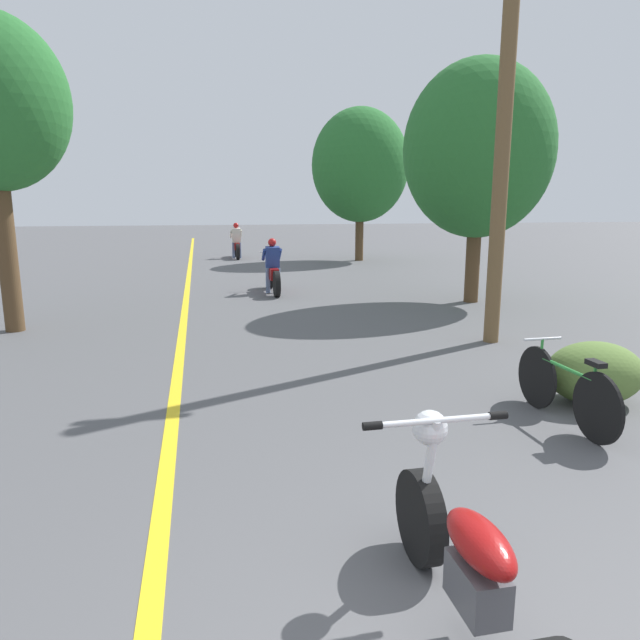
{
  "coord_description": "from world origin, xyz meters",
  "views": [
    {
      "loc": [
        -1.35,
        -1.58,
        2.22
      ],
      "look_at": [
        -0.02,
        4.72,
        0.9
      ],
      "focal_mm": 32.0,
      "sensor_mm": 36.0,
      "label": 1
    }
  ],
  "objects_px": {
    "bicycle_parked": "(565,389)",
    "motorcycle_rider_lead": "(273,272)",
    "motorcycle_rider_far": "(237,245)",
    "motorcycle_foreground": "(472,567)",
    "utility_pole": "(504,121)",
    "roadside_tree_right_far": "(360,166)",
    "roadside_tree_right_near": "(479,150)"
  },
  "relations": [
    {
      "from": "bicycle_parked",
      "to": "motorcycle_rider_lead",
      "type": "bearing_deg",
      "value": 100.84
    },
    {
      "from": "motorcycle_rider_far",
      "to": "motorcycle_foreground",
      "type": "bearing_deg",
      "value": -90.63
    },
    {
      "from": "utility_pole",
      "to": "motorcycle_foreground",
      "type": "xyz_separation_m",
      "value": [
        -3.33,
        -5.94,
        -3.04
      ]
    },
    {
      "from": "utility_pole",
      "to": "roadside_tree_right_far",
      "type": "bearing_deg",
      "value": 83.3
    },
    {
      "from": "roadside_tree_right_near",
      "to": "motorcycle_rider_far",
      "type": "height_order",
      "value": "roadside_tree_right_near"
    },
    {
      "from": "utility_pole",
      "to": "bicycle_parked",
      "type": "distance_m",
      "value": 4.71
    },
    {
      "from": "utility_pole",
      "to": "bicycle_parked",
      "type": "height_order",
      "value": "utility_pole"
    },
    {
      "from": "roadside_tree_right_far",
      "to": "bicycle_parked",
      "type": "distance_m",
      "value": 17.45
    },
    {
      "from": "bicycle_parked",
      "to": "roadside_tree_right_near",
      "type": "bearing_deg",
      "value": 70.54
    },
    {
      "from": "motorcycle_rider_far",
      "to": "bicycle_parked",
      "type": "bearing_deg",
      "value": -83.79
    },
    {
      "from": "roadside_tree_right_near",
      "to": "bicycle_parked",
      "type": "relative_size",
      "value": 3.15
    },
    {
      "from": "utility_pole",
      "to": "motorcycle_rider_far",
      "type": "bearing_deg",
      "value": 101.27
    },
    {
      "from": "roadside_tree_right_near",
      "to": "roadside_tree_right_far",
      "type": "bearing_deg",
      "value": 89.23
    },
    {
      "from": "motorcycle_rider_lead",
      "to": "utility_pole",
      "type": "bearing_deg",
      "value": -64.59
    },
    {
      "from": "roadside_tree_right_far",
      "to": "motorcycle_foreground",
      "type": "xyz_separation_m",
      "value": [
        -4.92,
        -19.47,
        -3.23
      ]
    },
    {
      "from": "roadside_tree_right_far",
      "to": "motorcycle_foreground",
      "type": "distance_m",
      "value": 20.34
    },
    {
      "from": "utility_pole",
      "to": "motorcycle_rider_lead",
      "type": "distance_m",
      "value": 7.2
    },
    {
      "from": "roadside_tree_right_far",
      "to": "motorcycle_rider_far",
      "type": "distance_m",
      "value": 5.97
    },
    {
      "from": "roadside_tree_right_near",
      "to": "motorcycle_rider_lead",
      "type": "bearing_deg",
      "value": 151.61
    },
    {
      "from": "roadside_tree_right_far",
      "to": "motorcycle_rider_lead",
      "type": "xyz_separation_m",
      "value": [
        -4.41,
        -7.58,
        -3.13
      ]
    },
    {
      "from": "roadside_tree_right_near",
      "to": "motorcycle_rider_far",
      "type": "distance_m",
      "value": 13.05
    },
    {
      "from": "motorcycle_rider_far",
      "to": "bicycle_parked",
      "type": "height_order",
      "value": "motorcycle_rider_far"
    },
    {
      "from": "utility_pole",
      "to": "motorcycle_rider_far",
      "type": "xyz_separation_m",
      "value": [
        -3.09,
        15.53,
        -2.91
      ]
    },
    {
      "from": "motorcycle_rider_lead",
      "to": "motorcycle_rider_far",
      "type": "xyz_separation_m",
      "value": [
        -0.27,
        9.59,
        0.03
      ]
    },
    {
      "from": "roadside_tree_right_far",
      "to": "bicycle_parked",
      "type": "bearing_deg",
      "value": -98.8
    },
    {
      "from": "motorcycle_rider_far",
      "to": "bicycle_parked",
      "type": "relative_size",
      "value": 1.2
    },
    {
      "from": "motorcycle_rider_far",
      "to": "motorcycle_rider_lead",
      "type": "bearing_deg",
      "value": -88.38
    },
    {
      "from": "utility_pole",
      "to": "motorcycle_foreground",
      "type": "bearing_deg",
      "value": -119.27
    },
    {
      "from": "roadside_tree_right_far",
      "to": "motorcycle_rider_far",
      "type": "height_order",
      "value": "roadside_tree_right_far"
    },
    {
      "from": "utility_pole",
      "to": "motorcycle_rider_far",
      "type": "height_order",
      "value": "utility_pole"
    },
    {
      "from": "motorcycle_foreground",
      "to": "bicycle_parked",
      "type": "height_order",
      "value": "motorcycle_foreground"
    },
    {
      "from": "motorcycle_rider_lead",
      "to": "bicycle_parked",
      "type": "distance_m",
      "value": 9.52
    }
  ]
}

